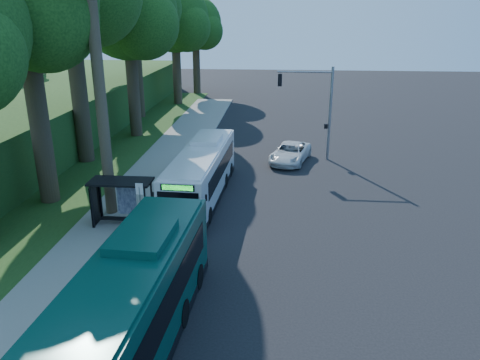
# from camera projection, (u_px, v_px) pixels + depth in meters

# --- Properties ---
(ground) EXTENTS (140.00, 140.00, 0.00)m
(ground) POSITION_uv_depth(u_px,v_px,m) (259.00, 208.00, 27.05)
(ground) COLOR black
(ground) RESTS_ON ground
(sidewalk) EXTENTS (4.50, 70.00, 0.12)m
(sidewalk) POSITION_uv_depth(u_px,v_px,m) (136.00, 203.00, 27.62)
(sidewalk) COLOR gray
(sidewalk) RESTS_ON ground
(red_curb) EXTENTS (0.25, 30.00, 0.13)m
(red_curb) POSITION_uv_depth(u_px,v_px,m) (157.00, 234.00, 23.68)
(red_curb) COLOR maroon
(red_curb) RESTS_ON ground
(grass_verge) EXTENTS (8.00, 70.00, 0.06)m
(grass_verge) POSITION_uv_depth(u_px,v_px,m) (77.00, 173.00, 32.77)
(grass_verge) COLOR #234719
(grass_verge) RESTS_ON ground
(bus_shelter) EXTENTS (3.20, 1.51, 2.55)m
(bus_shelter) POSITION_uv_depth(u_px,v_px,m) (118.00, 193.00, 24.34)
(bus_shelter) COLOR black
(bus_shelter) RESTS_ON ground
(stop_sign_pole) EXTENTS (0.35, 0.06, 3.17)m
(stop_sign_pole) POSITION_uv_depth(u_px,v_px,m) (141.00, 205.00, 22.09)
(stop_sign_pole) COLOR gray
(stop_sign_pole) RESTS_ON ground
(traffic_signal_pole) EXTENTS (4.10, 0.30, 7.00)m
(traffic_signal_pole) POSITION_uv_depth(u_px,v_px,m) (317.00, 102.00, 34.64)
(traffic_signal_pole) COLOR gray
(traffic_signal_pole) RESTS_ON ground
(tree_0) EXTENTS (8.40, 8.00, 15.70)m
(tree_0) POSITION_uv_depth(u_px,v_px,m) (23.00, 2.00, 24.25)
(tree_0) COLOR #382B1E
(tree_0) RESTS_ON ground
(tree_2) EXTENTS (8.82, 8.40, 15.12)m
(tree_2) POSITION_uv_depth(u_px,v_px,m) (129.00, 15.00, 39.46)
(tree_2) COLOR #382B1E
(tree_2) RESTS_ON ground
(tree_4) EXTENTS (8.40, 8.00, 14.14)m
(tree_4) POSITION_uv_depth(u_px,v_px,m) (175.00, 21.00, 54.68)
(tree_4) COLOR #382B1E
(tree_4) RESTS_ON ground
(tree_5) EXTENTS (7.35, 7.00, 12.86)m
(tree_5) POSITION_uv_depth(u_px,v_px,m) (196.00, 26.00, 62.36)
(tree_5) COLOR #382B1E
(tree_5) RESTS_ON ground
(white_bus) EXTENTS (2.86, 11.21, 3.31)m
(white_bus) POSITION_uv_depth(u_px,v_px,m) (202.00, 172.00, 28.10)
(white_bus) COLOR silver
(white_bus) RESTS_ON ground
(teal_bus) EXTENTS (3.30, 12.63, 3.73)m
(teal_bus) POSITION_uv_depth(u_px,v_px,m) (125.00, 316.00, 14.46)
(teal_bus) COLOR #0B3D33
(teal_bus) RESTS_ON ground
(pickup) EXTENTS (3.61, 5.51, 1.41)m
(pickup) POSITION_uv_depth(u_px,v_px,m) (290.00, 153.00, 35.20)
(pickup) COLOR silver
(pickup) RESTS_ON ground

